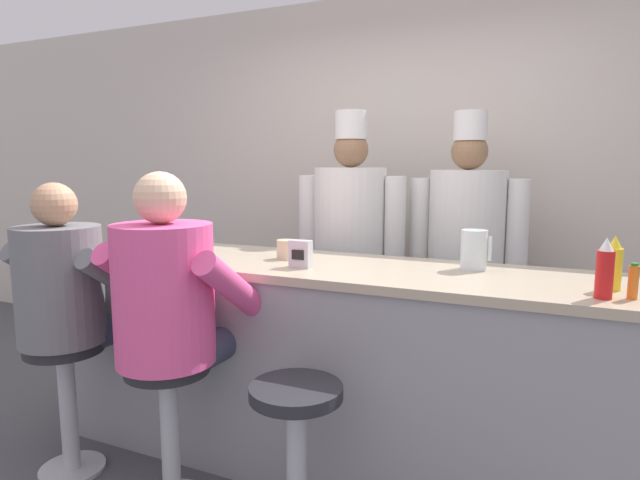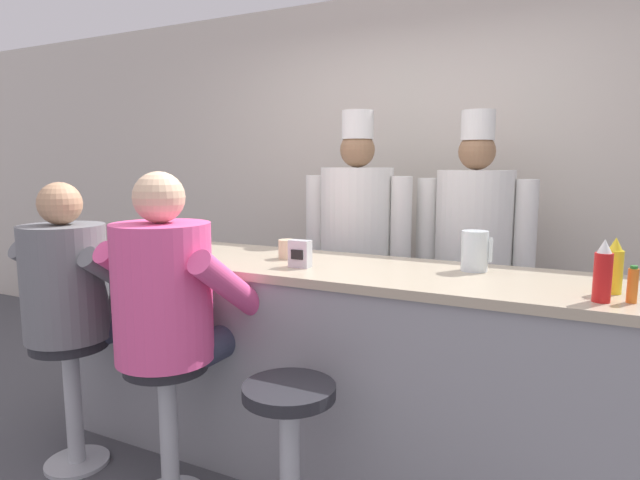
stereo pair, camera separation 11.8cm
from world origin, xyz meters
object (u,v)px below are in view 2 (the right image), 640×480
object	(u,v)px
ketchup_bottle_red	(603,273)
hot_sauce_bottle_orange	(633,285)
diner_seated_grey	(72,292)
diner_seated_pink	(169,301)
breakfast_plate	(117,249)
coffee_mug_tan	(288,249)
cereal_bowl	(162,247)
cook_in_whites_near	(357,243)
cook_in_whites_far	(473,249)
empty_stool_round	(289,438)
napkin_dispenser_chrome	(300,254)
water_pitcher_clear	(475,251)
mustard_bottle_yellow	(614,267)

from	to	relation	value
ketchup_bottle_red	hot_sauce_bottle_orange	xyz separation A→B (m)	(0.09, 0.03, -0.04)
ketchup_bottle_red	diner_seated_grey	xyz separation A→B (m)	(-2.28, -0.35, -0.24)
diner_seated_pink	breakfast_plate	bearing A→B (deg)	152.12
coffee_mug_tan	cereal_bowl	bearing A→B (deg)	-169.63
hot_sauce_bottle_orange	cereal_bowl	bearing A→B (deg)	177.73
coffee_mug_tan	cook_in_whites_near	xyz separation A→B (m)	(0.04, 0.79, -0.07)
cook_in_whites_far	hot_sauce_bottle_orange	bearing A→B (deg)	-56.42
empty_stool_round	napkin_dispenser_chrome	bearing A→B (deg)	114.17
water_pitcher_clear	empty_stool_round	world-z (taller)	water_pitcher_clear
cook_in_whites_far	cereal_bowl	bearing A→B (deg)	-144.12
cereal_bowl	napkin_dispenser_chrome	xyz separation A→B (m)	(0.89, -0.04, 0.03)
cereal_bowl	cook_in_whites_far	bearing A→B (deg)	35.88
mustard_bottle_yellow	empty_stool_round	world-z (taller)	mustard_bottle_yellow
ketchup_bottle_red	cook_in_whites_far	bearing A→B (deg)	119.50
hot_sauce_bottle_orange	napkin_dispenser_chrome	world-z (taller)	hot_sauce_bottle_orange
water_pitcher_clear	cook_in_whites_near	size ratio (longest dim) A/B	0.10
cereal_bowl	cook_in_whites_far	distance (m)	1.82
ketchup_bottle_red	cook_in_whites_near	world-z (taller)	cook_in_whites_near
hot_sauce_bottle_orange	cook_in_whites_near	world-z (taller)	cook_in_whites_near
diner_seated_pink	cook_in_whites_near	distance (m)	1.42
breakfast_plate	empty_stool_round	bearing A→B (deg)	-17.31
empty_stool_round	coffee_mug_tan	bearing A→B (deg)	120.30
breakfast_plate	diner_seated_pink	xyz separation A→B (m)	(0.73, -0.38, -0.13)
cook_in_whites_near	coffee_mug_tan	bearing A→B (deg)	-93.09
mustard_bottle_yellow	water_pitcher_clear	world-z (taller)	mustard_bottle_yellow
hot_sauce_bottle_orange	diner_seated_grey	world-z (taller)	diner_seated_grey
napkin_dispenser_chrome	diner_seated_pink	distance (m)	0.62
breakfast_plate	cereal_bowl	size ratio (longest dim) A/B	1.44
cereal_bowl	coffee_mug_tan	size ratio (longest dim) A/B	1.14
ketchup_bottle_red	cook_in_whites_far	size ratio (longest dim) A/B	0.12
napkin_dispenser_chrome	ketchup_bottle_red	bearing A→B (deg)	-3.66
cereal_bowl	water_pitcher_clear	bearing A→B (deg)	8.36
mustard_bottle_yellow	cook_in_whites_far	size ratio (longest dim) A/B	0.12
diner_seated_grey	cook_in_whites_near	xyz separation A→B (m)	(0.91, 1.40, 0.12)
napkin_dispenser_chrome	diner_seated_grey	size ratio (longest dim) A/B	0.09
mustard_bottle_yellow	napkin_dispenser_chrome	world-z (taller)	mustard_bottle_yellow
diner_seated_grey	coffee_mug_tan	bearing A→B (deg)	35.08
ketchup_bottle_red	mustard_bottle_yellow	size ratio (longest dim) A/B	1.05
hot_sauce_bottle_orange	empty_stool_round	bearing A→B (deg)	-159.66
napkin_dispenser_chrome	empty_stool_round	bearing A→B (deg)	-65.83
breakfast_plate	diner_seated_pink	bearing A→B (deg)	-27.88
hot_sauce_bottle_orange	water_pitcher_clear	size ratio (longest dim) A/B	0.72
hot_sauce_bottle_orange	water_pitcher_clear	xyz separation A→B (m)	(-0.60, 0.33, 0.03)
ketchup_bottle_red	diner_seated_pink	distance (m)	1.71
breakfast_plate	ketchup_bottle_red	bearing A→B (deg)	-0.78
mustard_bottle_yellow	cook_in_whites_far	world-z (taller)	cook_in_whites_far
cereal_bowl	cook_in_whites_near	bearing A→B (deg)	50.06
cereal_bowl	empty_stool_round	size ratio (longest dim) A/B	0.24
breakfast_plate	diner_seated_grey	distance (m)	0.43
diner_seated_grey	diner_seated_pink	xyz separation A→B (m)	(0.62, 0.00, 0.03)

